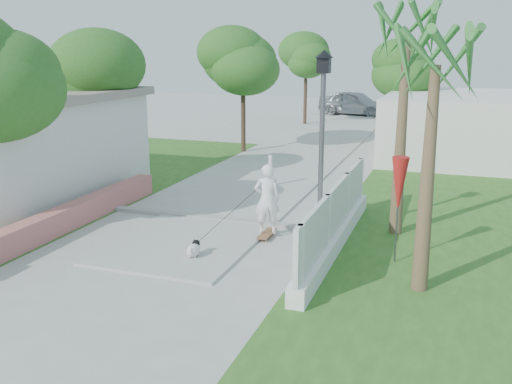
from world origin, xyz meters
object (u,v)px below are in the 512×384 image
at_px(skateboarder, 239,211).
at_px(dog, 194,249).
at_px(bollard, 270,170).
at_px(patio_umbrella, 399,186).
at_px(parked_car, 355,103).
at_px(street_lamp, 322,139).

xyz_separation_m(skateboarder, dog, (-0.57, -1.28, -0.58)).
xyz_separation_m(bollard, patio_umbrella, (4.60, -5.50, 1.10)).
bearing_deg(patio_umbrella, parked_car, 101.65).
xyz_separation_m(street_lamp, parked_car, (-3.65, 25.89, -1.60)).
bearing_deg(street_lamp, parked_car, 98.01).
bearing_deg(patio_umbrella, bollard, 129.91).
distance_m(bollard, patio_umbrella, 7.25).
bearing_deg(bollard, parked_car, 92.53).
distance_m(skateboarder, dog, 1.51).
bearing_deg(skateboarder, patio_umbrella, 156.99).
relative_size(street_lamp, bollard, 4.07).
relative_size(patio_umbrella, skateboarder, 1.05).
height_order(bollard, parked_car, parked_car).
xyz_separation_m(patio_umbrella, skateboarder, (-3.59, 0.01, -0.89)).
bearing_deg(parked_car, bollard, -163.01).
distance_m(patio_umbrella, dog, 4.59).
height_order(skateboarder, parked_car, skateboarder).
height_order(skateboarder, dog, skateboarder).
height_order(patio_umbrella, dog, patio_umbrella).
relative_size(street_lamp, dog, 7.67).
xyz_separation_m(bollard, parked_car, (-0.95, 21.39, 0.24)).
height_order(dog, parked_car, parked_car).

